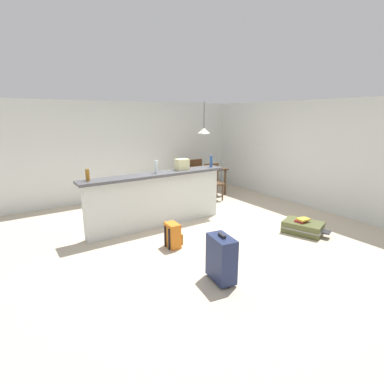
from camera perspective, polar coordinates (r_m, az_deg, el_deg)
ground_plane at (r=5.85m, az=1.41°, el=-7.26°), size 13.00×13.00×0.05m
wall_back at (r=8.16m, az=-11.04°, el=8.00°), size 6.60×0.10×2.50m
wall_right at (r=7.83m, az=18.88°, el=7.22°), size 0.10×6.00×2.50m
partition_half_wall at (r=5.83m, az=-6.72°, el=-1.83°), size 2.80×0.20×1.02m
bar_countertop at (r=5.70m, az=-6.88°, el=3.36°), size 2.96×0.40×0.05m
bottle_amber at (r=5.28m, az=-19.51°, el=3.12°), size 0.07×0.07×0.20m
bottle_clear at (r=5.67m, az=-6.89°, el=4.82°), size 0.06×0.06×0.25m
bottle_blue at (r=6.34m, az=3.72°, el=5.91°), size 0.06×0.06×0.24m
grocery_bag at (r=6.02m, az=-1.97°, el=5.36°), size 0.26×0.18×0.22m
dining_table at (r=8.14m, az=2.27°, el=3.94°), size 1.10×0.80×0.74m
dining_chair_near_partition at (r=7.75m, az=4.07°, el=2.38°), size 0.47×0.47×0.93m
dining_chair_far_side at (r=8.65m, az=0.38°, el=3.70°), size 0.42×0.42×0.93m
pendant_lamp at (r=7.90m, az=2.31°, el=11.76°), size 0.34×0.34×0.85m
suitcase_flat_olive at (r=5.97m, az=20.66°, el=-6.39°), size 0.70×0.89×0.22m
backpack_orange at (r=5.00m, az=-3.69°, el=-8.40°), size 0.26×0.29×0.42m
suitcase_upright_navy at (r=4.00m, az=5.68°, el=-12.60°), size 0.31×0.47×0.67m
book_stack at (r=5.91m, az=20.52°, el=-5.08°), size 0.25×0.21×0.07m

